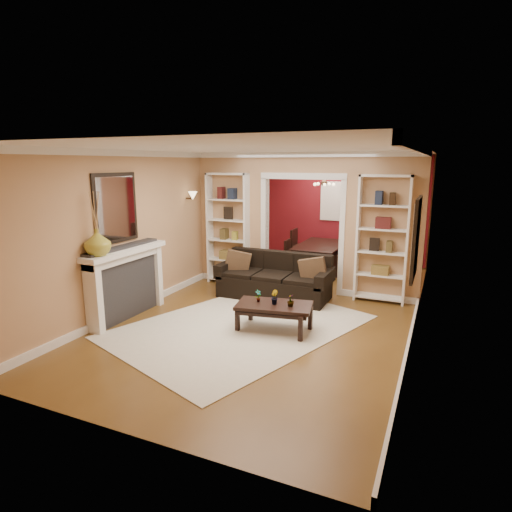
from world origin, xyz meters
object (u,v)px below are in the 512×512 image
at_px(sofa, 274,276).
at_px(bookshelf_left, 228,229).
at_px(coffee_table, 274,317).
at_px(bookshelf_right, 382,240).
at_px(fireplace, 128,283).
at_px(dining_table, 322,257).

xyz_separation_m(sofa, bookshelf_left, (-1.26, 0.58, 0.73)).
relative_size(coffee_table, bookshelf_right, 0.49).
distance_m(sofa, coffee_table, 1.65).
height_order(sofa, bookshelf_right, bookshelf_right).
distance_m(bookshelf_left, fireplace, 2.65).
bearing_deg(sofa, fireplace, -132.63).
bearing_deg(coffee_table, sofa, 101.06).
relative_size(bookshelf_left, bookshelf_right, 1.00).
height_order(bookshelf_left, bookshelf_right, same).
xyz_separation_m(coffee_table, fireplace, (-2.39, -0.43, 0.37)).
bearing_deg(dining_table, sofa, 173.90).
relative_size(bookshelf_right, dining_table, 1.30).
bearing_deg(bookshelf_right, sofa, -162.55).
relative_size(sofa, dining_table, 1.20).
relative_size(sofa, fireplace, 1.25).
xyz_separation_m(bookshelf_left, fireplace, (-0.54, -2.53, -0.57)).
height_order(bookshelf_right, fireplace, bookshelf_right).
relative_size(coffee_table, dining_table, 0.63).
bearing_deg(sofa, dining_table, 83.90).
distance_m(coffee_table, bookshelf_right, 2.62).
bearing_deg(bookshelf_left, dining_table, 50.51).
height_order(bookshelf_right, dining_table, bookshelf_right).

